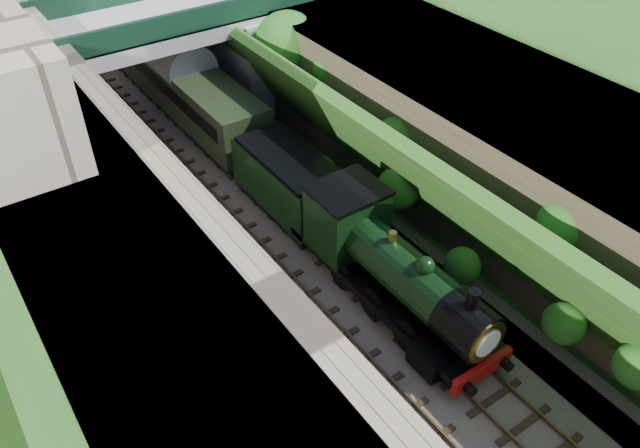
% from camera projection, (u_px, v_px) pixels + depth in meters
% --- Properties ---
extents(ground, '(160.00, 160.00, 0.00)m').
position_uv_depth(ground, '(456.00, 407.00, 21.51)').
color(ground, '#1E4714').
rests_on(ground, ground).
extents(trackbed, '(10.00, 90.00, 0.20)m').
position_uv_depth(trackbed, '(198.00, 149.00, 34.19)').
color(trackbed, '#473F38').
rests_on(trackbed, ground).
extents(retaining_wall, '(1.00, 90.00, 7.00)m').
position_uv_depth(retaining_wall, '(84.00, 124.00, 29.61)').
color(retaining_wall, '#756B56').
rests_on(retaining_wall, ground).
extents(street_plateau_left, '(6.00, 90.00, 7.00)m').
position_uv_depth(street_plateau_left, '(7.00, 146.00, 28.07)').
color(street_plateau_left, '#262628').
rests_on(street_plateau_left, ground).
extents(street_plateau_right, '(8.00, 90.00, 6.25)m').
position_uv_depth(street_plateau_right, '(339.00, 55.00, 36.49)').
color(street_plateau_right, '#262628').
rests_on(street_plateau_right, ground).
extents(embankment_slope, '(4.66, 90.00, 6.40)m').
position_uv_depth(embankment_slope, '(295.00, 94.00, 33.37)').
color(embankment_slope, '#1E4714').
rests_on(embankment_slope, ground).
extents(track_left, '(2.50, 90.00, 0.20)m').
position_uv_depth(track_left, '(164.00, 158.00, 33.22)').
color(track_left, black).
rests_on(track_left, trackbed).
extents(track_right, '(2.50, 90.00, 0.20)m').
position_uv_depth(track_right, '(217.00, 140.00, 34.63)').
color(track_right, black).
rests_on(track_right, trackbed).
extents(road_bridge, '(16.00, 6.40, 7.25)m').
position_uv_depth(road_bridge, '(173.00, 51.00, 34.65)').
color(road_bridge, gray).
rests_on(road_bridge, ground).
extents(tree, '(3.60, 3.80, 6.60)m').
position_uv_depth(tree, '(288.00, 46.00, 33.84)').
color(tree, black).
rests_on(tree, ground).
extents(locomotive, '(3.10, 10.23, 3.83)m').
position_uv_depth(locomotive, '(392.00, 270.00, 24.08)').
color(locomotive, black).
rests_on(locomotive, trackbed).
extents(tender, '(2.70, 6.00, 3.05)m').
position_uv_depth(tender, '(290.00, 185.00, 28.94)').
color(tender, black).
rests_on(tender, trackbed).
extents(coach_front, '(2.90, 18.00, 3.70)m').
position_uv_depth(coach_front, '(174.00, 77.00, 36.70)').
color(coach_front, black).
rests_on(coach_front, trackbed).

